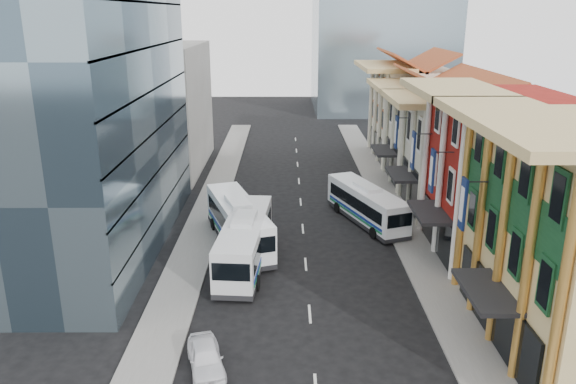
{
  "coord_description": "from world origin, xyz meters",
  "views": [
    {
      "loc": [
        -1.46,
        -21.94,
        17.3
      ],
      "look_at": [
        -1.26,
        18.77,
        4.27
      ],
      "focal_mm": 35.0,
      "sensor_mm": 36.0,
      "label": 1
    }
  ],
  "objects_px": {
    "bus_left_near": "(245,241)",
    "bus_left_far": "(238,222)",
    "bus_right": "(367,204)",
    "sedan_left": "(206,358)",
    "office_tower": "(66,47)"
  },
  "relations": [
    {
      "from": "bus_right",
      "to": "sedan_left",
      "type": "bearing_deg",
      "value": -138.44
    },
    {
      "from": "office_tower",
      "to": "bus_left_near",
      "type": "relative_size",
      "value": 2.57
    },
    {
      "from": "bus_left_near",
      "to": "sedan_left",
      "type": "height_order",
      "value": "bus_left_near"
    },
    {
      "from": "sedan_left",
      "to": "bus_right",
      "type": "bearing_deg",
      "value": 47.21
    },
    {
      "from": "office_tower",
      "to": "sedan_left",
      "type": "bearing_deg",
      "value": -55.13
    },
    {
      "from": "bus_left_near",
      "to": "sedan_left",
      "type": "bearing_deg",
      "value": -90.81
    },
    {
      "from": "bus_left_far",
      "to": "sedan_left",
      "type": "xyz_separation_m",
      "value": [
        -0.4,
        -16.26,
        -1.17
      ]
    },
    {
      "from": "office_tower",
      "to": "sedan_left",
      "type": "distance_m",
      "value": 24.68
    },
    {
      "from": "bus_right",
      "to": "sedan_left",
      "type": "relative_size",
      "value": 2.59
    },
    {
      "from": "bus_left_far",
      "to": "bus_right",
      "type": "distance_m",
      "value": 11.61
    },
    {
      "from": "sedan_left",
      "to": "bus_left_near",
      "type": "bearing_deg",
      "value": 69.57
    },
    {
      "from": "office_tower",
      "to": "bus_left_near",
      "type": "bearing_deg",
      "value": -17.73
    },
    {
      "from": "office_tower",
      "to": "bus_left_far",
      "type": "bearing_deg",
      "value": -1.2
    },
    {
      "from": "office_tower",
      "to": "sedan_left",
      "type": "xyz_separation_m",
      "value": [
        11.5,
        -16.51,
        -14.3
      ]
    },
    {
      "from": "bus_left_near",
      "to": "bus_left_far",
      "type": "relative_size",
      "value": 1.0
    }
  ]
}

